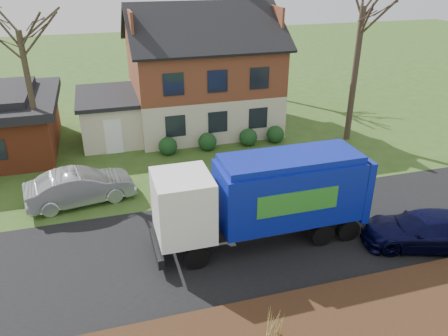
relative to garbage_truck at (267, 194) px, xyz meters
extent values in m
plane|color=#314D19|center=(-1.12, 0.10, -2.11)|extent=(120.00, 120.00, 0.00)
cube|color=black|center=(-1.12, 0.10, -2.10)|extent=(80.00, 7.00, 0.02)
cube|color=#BEB499|center=(0.88, 14.10, -0.76)|extent=(9.00, 7.50, 2.70)
cube|color=#552918|center=(0.88, 14.10, 1.99)|extent=(9.00, 7.50, 2.80)
cube|color=#BEB499|center=(-5.32, 13.60, -0.81)|extent=(3.50, 5.50, 2.60)
cube|color=black|center=(-5.32, 13.60, 0.61)|extent=(3.90, 5.90, 0.24)
cylinder|color=black|center=(-3.11, -0.96, -1.64)|extent=(0.94, 0.32, 0.94)
cylinder|color=black|center=(-3.12, 0.93, -1.64)|extent=(0.94, 0.32, 0.94)
cylinder|color=black|center=(2.04, -0.94, -1.64)|extent=(0.94, 0.32, 0.94)
cylinder|color=black|center=(2.03, 0.96, -1.64)|extent=(0.94, 0.32, 0.94)
cylinder|color=black|center=(3.21, -0.93, -1.64)|extent=(0.94, 0.32, 0.94)
cylinder|color=black|center=(3.20, 0.97, -1.64)|extent=(0.94, 0.32, 0.94)
cube|color=black|center=(0.04, 0.00, -1.34)|extent=(7.78, 1.12, 0.32)
cube|color=white|center=(-3.34, -0.02, 0.06)|extent=(2.09, 2.27, 2.44)
cube|color=black|center=(-4.34, -0.02, 0.19)|extent=(0.08, 1.99, 0.81)
cube|color=black|center=(-4.43, -0.02, -1.61)|extent=(0.24, 2.26, 0.41)
cube|color=#0C1B96|center=(0.90, 0.00, 0.06)|extent=(5.70, 2.29, 2.44)
cube|color=#0C1B96|center=(0.90, 0.00, 1.41)|extent=(5.43, 2.02, 0.27)
cube|color=#0C1B96|center=(3.84, 0.02, -0.03)|extent=(0.33, 2.31, 2.62)
cube|color=#2D7F29|center=(0.77, -1.14, 0.15)|extent=(3.25, 0.05, 0.90)
cube|color=#2D7F29|center=(0.76, 1.15, 0.15)|extent=(3.25, 0.05, 0.90)
imported|color=#ACB0B4|center=(-7.20, 5.31, -1.30)|extent=(5.12, 2.49, 1.62)
imported|color=black|center=(5.94, -2.14, -1.40)|extent=(5.31, 3.53, 1.43)
cylinder|color=#3F3626|center=(-9.24, 10.19, 1.54)|extent=(0.30, 0.30, 7.30)
cylinder|color=#3B2E23|center=(9.09, 9.00, 1.91)|extent=(0.37, 0.37, 8.05)
cylinder|color=#47342A|center=(5.16, 23.15, 2.66)|extent=(0.36, 0.36, 9.54)
cone|color=tan|center=(-1.75, -5.22, -1.27)|extent=(0.05, 0.05, 1.08)
cone|color=tan|center=(-1.92, -5.22, -1.27)|extent=(0.05, 0.05, 1.08)
cone|color=tan|center=(-1.58, -5.22, -1.27)|extent=(0.05, 0.05, 1.08)
cone|color=tan|center=(-1.75, -5.09, -1.27)|extent=(0.05, 0.05, 1.08)
cone|color=tan|center=(-1.75, -5.36, -1.27)|extent=(0.05, 0.05, 1.08)
camera|label=1|loc=(-5.82, -13.83, 8.26)|focal=35.00mm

